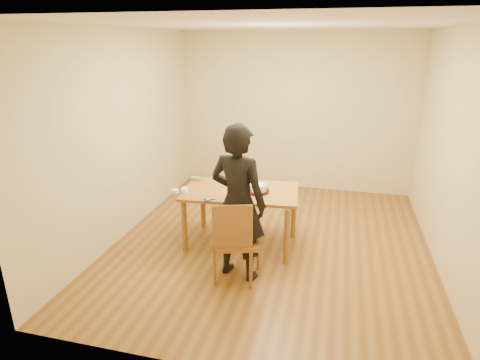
% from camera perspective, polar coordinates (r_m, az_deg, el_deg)
% --- Properties ---
extents(room_shell, '(4.00, 4.50, 2.70)m').
position_cam_1_polar(room_shell, '(5.22, 5.46, 6.07)').
color(room_shell, brown).
rests_on(room_shell, ground).
extents(dining_table, '(1.50, 0.98, 0.04)m').
position_cam_1_polar(dining_table, '(5.05, 0.14, -1.64)').
color(dining_table, brown).
rests_on(dining_table, floor).
extents(dining_chair, '(0.58, 0.58, 0.04)m').
position_cam_1_polar(dining_chair, '(4.45, -0.41, -8.64)').
color(dining_chair, brown).
rests_on(dining_chair, floor).
extents(cake_plate, '(0.29, 0.29, 0.02)m').
position_cam_1_polar(cake_plate, '(4.99, 2.54, -1.60)').
color(cake_plate, red).
rests_on(cake_plate, dining_table).
extents(cake, '(0.21, 0.21, 0.07)m').
position_cam_1_polar(cake, '(4.97, 2.54, -1.13)').
color(cake, white).
rests_on(cake, cake_plate).
extents(frosting_dome, '(0.20, 0.20, 0.03)m').
position_cam_1_polar(frosting_dome, '(4.96, 2.55, -0.63)').
color(frosting_dome, white).
rests_on(frosting_dome, cake).
extents(frosting_tub, '(0.10, 0.10, 0.08)m').
position_cam_1_polar(frosting_tub, '(4.61, -1.34, -2.96)').
color(frosting_tub, white).
rests_on(frosting_tub, dining_table).
extents(frosting_lid, '(0.09, 0.09, 0.01)m').
position_cam_1_polar(frosting_lid, '(4.75, -4.59, -2.85)').
color(frosting_lid, '#172697').
rests_on(frosting_lid, dining_table).
extents(frosting_dollop, '(0.04, 0.04, 0.02)m').
position_cam_1_polar(frosting_dollop, '(4.74, -4.59, -2.71)').
color(frosting_dollop, white).
rests_on(frosting_dollop, frosting_lid).
extents(ramekin_green, '(0.09, 0.09, 0.04)m').
position_cam_1_polar(ramekin_green, '(5.02, -7.88, -1.50)').
color(ramekin_green, white).
rests_on(ramekin_green, dining_table).
extents(ramekin_yellow, '(0.08, 0.08, 0.04)m').
position_cam_1_polar(ramekin_yellow, '(5.09, -7.88, -1.25)').
color(ramekin_yellow, white).
rests_on(ramekin_yellow, dining_table).
extents(ramekin_multi, '(0.09, 0.09, 0.04)m').
position_cam_1_polar(ramekin_multi, '(5.02, -9.21, -1.58)').
color(ramekin_multi, white).
rests_on(ramekin_multi, dining_table).
extents(candy_box_pink, '(0.13, 0.07, 0.02)m').
position_cam_1_polar(candy_box_pink, '(5.43, -6.31, 0.08)').
color(candy_box_pink, '#E5367C').
rests_on(candy_box_pink, dining_table).
extents(candy_box_green, '(0.13, 0.07, 0.02)m').
position_cam_1_polar(candy_box_green, '(5.43, -6.35, 0.29)').
color(candy_box_green, green).
rests_on(candy_box_green, candy_box_pink).
extents(spatula, '(0.15, 0.03, 0.01)m').
position_cam_1_polar(spatula, '(4.76, -4.41, -2.76)').
color(spatula, black).
rests_on(spatula, dining_table).
extents(person, '(0.72, 0.56, 1.76)m').
position_cam_1_polar(person, '(4.31, -0.27, -3.33)').
color(person, black).
rests_on(person, floor).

